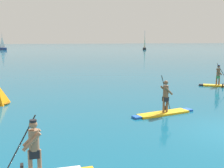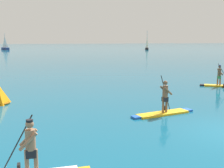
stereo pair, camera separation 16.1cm
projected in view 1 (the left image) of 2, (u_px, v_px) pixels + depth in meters
paddleboarder_mid_center at (164, 107)px, 13.68m from camera, size 3.41×1.23×1.91m
paddleboarder_far_right at (220, 82)px, 21.67m from camera, size 2.94×2.06×1.85m
sailboat_left_horizon at (3, 48)px, 95.13m from camera, size 3.02×4.41×5.54m
sailboat_right_horizon at (145, 47)px, 99.03m from camera, size 2.82×4.77×6.64m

